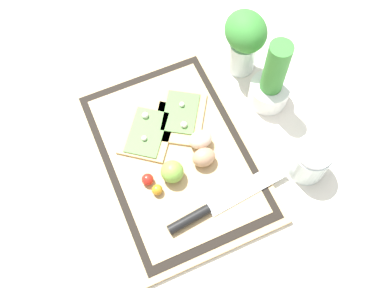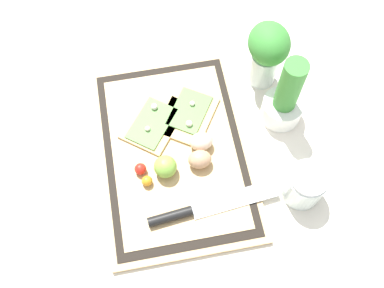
{
  "view_description": "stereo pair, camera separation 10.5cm",
  "coord_description": "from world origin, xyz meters",
  "px_view_note": "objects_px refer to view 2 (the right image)",
  "views": [
    {
      "loc": [
        0.41,
        -0.14,
        0.98
      ],
      "look_at": [
        0.0,
        0.04,
        0.03
      ],
      "focal_mm": 42.0,
      "sensor_mm": 36.0,
      "label": 1
    },
    {
      "loc": [
        0.44,
        -0.04,
        0.98
      ],
      "look_at": [
        0.0,
        0.04,
        0.03
      ],
      "focal_mm": 42.0,
      "sensor_mm": 36.0,
      "label": 2
    }
  ],
  "objects_px": {
    "sauce_jar": "(304,186)",
    "cherry_tomato_yellow": "(147,181)",
    "lime": "(165,167)",
    "egg_pink": "(201,143)",
    "egg_brown": "(200,159)",
    "herb_glass": "(267,52)",
    "cherry_tomato_red": "(140,169)",
    "herb_pot": "(285,100)",
    "pizza_slice_near": "(154,121)",
    "knife": "(192,211)",
    "pizza_slice_far": "(188,114)"
  },
  "relations": [
    {
      "from": "pizza_slice_far",
      "to": "cherry_tomato_yellow",
      "type": "bearing_deg",
      "value": -38.25
    },
    {
      "from": "knife",
      "to": "pizza_slice_far",
      "type": "bearing_deg",
      "value": 171.78
    },
    {
      "from": "egg_pink",
      "to": "herb_pot",
      "type": "height_order",
      "value": "herb_pot"
    },
    {
      "from": "pizza_slice_near",
      "to": "egg_pink",
      "type": "bearing_deg",
      "value": 49.45
    },
    {
      "from": "pizza_slice_far",
      "to": "egg_pink",
      "type": "xyz_separation_m",
      "value": [
        0.09,
        0.02,
        0.02
      ]
    },
    {
      "from": "pizza_slice_near",
      "to": "herb_glass",
      "type": "distance_m",
      "value": 0.32
    },
    {
      "from": "lime",
      "to": "egg_pink",
      "type": "bearing_deg",
      "value": 116.87
    },
    {
      "from": "knife",
      "to": "egg_brown",
      "type": "height_order",
      "value": "egg_brown"
    },
    {
      "from": "lime",
      "to": "herb_pot",
      "type": "height_order",
      "value": "herb_pot"
    },
    {
      "from": "egg_pink",
      "to": "herb_glass",
      "type": "height_order",
      "value": "herb_glass"
    },
    {
      "from": "lime",
      "to": "cherry_tomato_yellow",
      "type": "distance_m",
      "value": 0.05
    },
    {
      "from": "lime",
      "to": "sauce_jar",
      "type": "height_order",
      "value": "sauce_jar"
    },
    {
      "from": "pizza_slice_far",
      "to": "cherry_tomato_yellow",
      "type": "height_order",
      "value": "same"
    },
    {
      "from": "cherry_tomato_red",
      "to": "herb_pot",
      "type": "relative_size",
      "value": 0.13
    },
    {
      "from": "pizza_slice_far",
      "to": "egg_brown",
      "type": "xyz_separation_m",
      "value": [
        0.13,
        0.0,
        0.02
      ]
    },
    {
      "from": "herb_pot",
      "to": "egg_pink",
      "type": "bearing_deg",
      "value": -75.12
    },
    {
      "from": "knife",
      "to": "herb_pot",
      "type": "distance_m",
      "value": 0.34
    },
    {
      "from": "sauce_jar",
      "to": "cherry_tomato_red",
      "type": "bearing_deg",
      "value": -107.7
    },
    {
      "from": "pizza_slice_near",
      "to": "lime",
      "type": "relative_size",
      "value": 3.72
    },
    {
      "from": "egg_pink",
      "to": "cherry_tomato_yellow",
      "type": "xyz_separation_m",
      "value": [
        0.07,
        -0.14,
        -0.01
      ]
    },
    {
      "from": "pizza_slice_near",
      "to": "egg_pink",
      "type": "relative_size",
      "value": 3.63
    },
    {
      "from": "egg_pink",
      "to": "cherry_tomato_red",
      "type": "height_order",
      "value": "egg_pink"
    },
    {
      "from": "egg_brown",
      "to": "cherry_tomato_yellow",
      "type": "xyz_separation_m",
      "value": [
        0.03,
        -0.13,
        -0.01
      ]
    },
    {
      "from": "sauce_jar",
      "to": "cherry_tomato_yellow",
      "type": "bearing_deg",
      "value": -103.35
    },
    {
      "from": "egg_brown",
      "to": "egg_pink",
      "type": "bearing_deg",
      "value": 164.21
    },
    {
      "from": "cherry_tomato_red",
      "to": "herb_pot",
      "type": "xyz_separation_m",
      "value": [
        -0.09,
        0.36,
        0.04
      ]
    },
    {
      "from": "lime",
      "to": "cherry_tomato_yellow",
      "type": "relative_size",
      "value": 2.12
    },
    {
      "from": "egg_pink",
      "to": "pizza_slice_near",
      "type": "bearing_deg",
      "value": -130.55
    },
    {
      "from": "lime",
      "to": "sauce_jar",
      "type": "distance_m",
      "value": 0.31
    },
    {
      "from": "lime",
      "to": "sauce_jar",
      "type": "bearing_deg",
      "value": 70.92
    },
    {
      "from": "lime",
      "to": "sauce_jar",
      "type": "xyz_separation_m",
      "value": [
        0.1,
        0.29,
        0.0
      ]
    },
    {
      "from": "pizza_slice_near",
      "to": "sauce_jar",
      "type": "relative_size",
      "value": 1.97
    },
    {
      "from": "pizza_slice_near",
      "to": "lime",
      "type": "bearing_deg",
      "value": 3.78
    },
    {
      "from": "sauce_jar",
      "to": "herb_glass",
      "type": "relative_size",
      "value": 0.52
    },
    {
      "from": "herb_pot",
      "to": "sauce_jar",
      "type": "bearing_deg",
      "value": -2.04
    },
    {
      "from": "egg_pink",
      "to": "lime",
      "type": "height_order",
      "value": "lime"
    },
    {
      "from": "cherry_tomato_yellow",
      "to": "herb_pot",
      "type": "height_order",
      "value": "herb_pot"
    },
    {
      "from": "cherry_tomato_red",
      "to": "pizza_slice_far",
      "type": "bearing_deg",
      "value": 133.04
    },
    {
      "from": "herb_pot",
      "to": "cherry_tomato_yellow",
      "type": "bearing_deg",
      "value": -70.47
    },
    {
      "from": "egg_brown",
      "to": "herb_glass",
      "type": "bearing_deg",
      "value": 136.35
    },
    {
      "from": "cherry_tomato_red",
      "to": "egg_pink",
      "type": "bearing_deg",
      "value": 103.76
    },
    {
      "from": "egg_brown",
      "to": "herb_pot",
      "type": "height_order",
      "value": "herb_pot"
    },
    {
      "from": "lime",
      "to": "herb_pot",
      "type": "xyz_separation_m",
      "value": [
        -0.1,
        0.3,
        0.03
      ]
    },
    {
      "from": "knife",
      "to": "sauce_jar",
      "type": "relative_size",
      "value": 3.07
    },
    {
      "from": "egg_pink",
      "to": "herb_glass",
      "type": "distance_m",
      "value": 0.27
    },
    {
      "from": "pizza_slice_near",
      "to": "sauce_jar",
      "type": "height_order",
      "value": "sauce_jar"
    },
    {
      "from": "pizza_slice_near",
      "to": "herb_pot",
      "type": "bearing_deg",
      "value": 84.38
    },
    {
      "from": "pizza_slice_near",
      "to": "knife",
      "type": "bearing_deg",
      "value": 11.99
    },
    {
      "from": "egg_pink",
      "to": "lime",
      "type": "relative_size",
      "value": 1.03
    },
    {
      "from": "knife",
      "to": "sauce_jar",
      "type": "bearing_deg",
      "value": 91.05
    }
  ]
}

